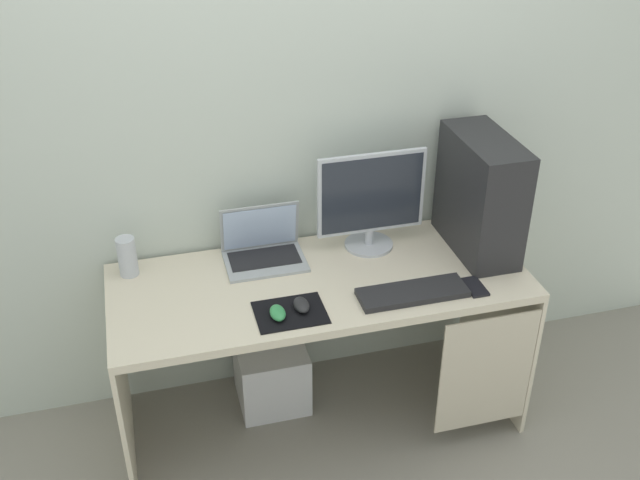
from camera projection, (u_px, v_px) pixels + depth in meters
The scene contains 13 objects.
ground_plane at pixel (320, 415), 3.33m from camera, with size 8.00×8.00×0.00m, color gray.
wall_back at pixel (296, 107), 2.96m from camera, with size 4.00×0.05×2.60m.
desk at pixel (325, 307), 3.01m from camera, with size 1.64×0.66×0.73m.
pc_tower at pixel (481, 195), 3.03m from camera, with size 0.20×0.45×0.49m, color #232326.
monitor at pixel (371, 201), 3.05m from camera, with size 0.45×0.20×0.43m.
laptop at pixel (263, 249), 3.05m from camera, with size 0.32×0.23×0.22m.
speaker at pixel (127, 257), 2.94m from camera, with size 0.07×0.07×0.16m, color #B7BCC6.
keyboard at pixel (413, 293), 2.85m from camera, with size 0.42×0.14×0.02m, color #232326.
mousepad at pixel (290, 313), 2.76m from camera, with size 0.26×0.20×0.01m, color black.
mouse_left at pixel (301, 305), 2.77m from camera, with size 0.06×0.10×0.03m, color #232326.
mouse_right at pixel (278, 313), 2.72m from camera, with size 0.06×0.10×0.03m, color #338C4C.
cell_phone at pixel (475, 287), 2.89m from camera, with size 0.07×0.13×0.01m, color black.
subwoofer at pixel (271, 374), 3.33m from camera, with size 0.30×0.30×0.30m, color silver.
Camera 1 is at (-0.63, -2.36, 2.39)m, focal length 42.17 mm.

